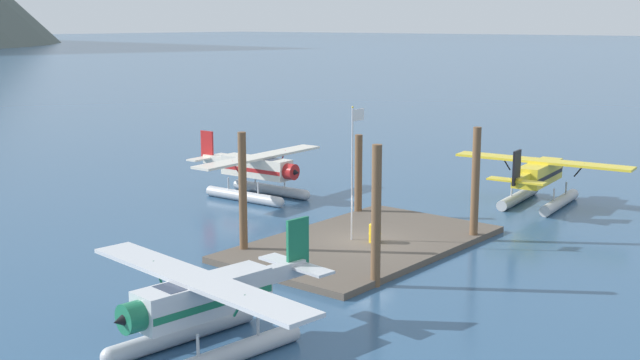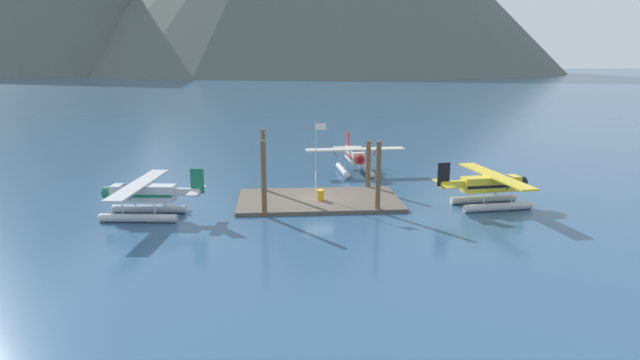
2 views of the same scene
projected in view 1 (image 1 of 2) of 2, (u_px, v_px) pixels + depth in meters
name	position (u px, v px, depth m)	size (l,w,h in m)	color
ground_plane	(363.00, 247.00, 39.17)	(1200.00, 1200.00, 0.00)	#2D5175
dock_platform	(363.00, 244.00, 39.14)	(13.59, 8.06, 0.30)	brown
piling_near_left	(376.00, 217.00, 32.74)	(0.40, 0.40, 5.90)	brown
piling_near_right	(475.00, 184.00, 39.73)	(0.40, 0.40, 5.69)	brown
piling_far_left	(243.00, 194.00, 37.23)	(0.38, 0.38, 5.79)	brown
piling_far_right	(358.00, 176.00, 44.88)	(0.42, 0.42, 4.60)	brown
flagpole	(354.00, 158.00, 38.60)	(0.95, 0.10, 6.50)	silver
fuel_drum	(375.00, 233.00, 38.72)	(0.62, 0.62, 0.88)	gold
seaplane_silver_port_aft	(204.00, 308.00, 26.28)	(7.95, 10.49, 3.84)	#B7BABF
seaplane_cream_bow_right	(257.00, 173.00, 49.64)	(10.46, 7.98, 3.84)	#B7BABF
seaplane_yellow_stbd_aft	(540.00, 179.00, 47.73)	(7.95, 10.49, 3.84)	#B7BABF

